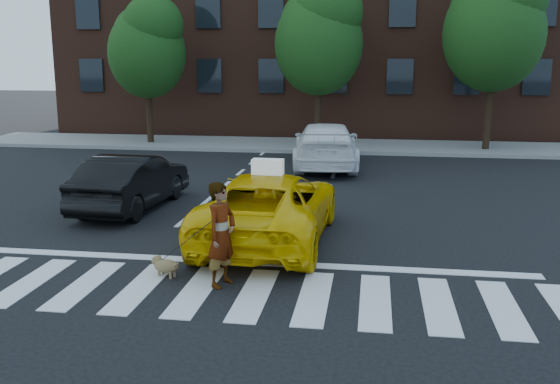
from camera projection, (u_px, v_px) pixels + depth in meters
The scene contains 14 objects.
ground at pixel (196, 291), 10.55m from camera, with size 120.00×120.00×0.00m, color black.
crosswalk at pixel (196, 291), 10.55m from camera, with size 13.00×2.40×0.01m, color silver.
stop_line at pixel (219, 261), 12.10m from camera, with size 12.00×0.30×0.01m, color silver.
sidewalk_far at pixel (307, 145), 27.45m from camera, with size 30.00×4.00×0.15m, color slate.
building at pixel (323, 17), 33.44m from camera, with size 26.00×10.00×12.00m, color #4B271A.
tree_left at pixel (147, 44), 27.05m from camera, with size 3.39×3.38×6.50m.
tree_mid at pixel (320, 33), 25.87m from camera, with size 3.69×3.69×7.10m.
tree_right at pixel (495, 21), 24.76m from camera, with size 4.00×4.00×7.70m.
taxi at pixel (269, 207), 13.34m from camera, with size 2.47×5.35×1.49m, color #EDBB04.
black_sedan at pixel (132, 182), 16.16m from camera, with size 1.52×4.37×1.44m, color black.
white_suv at pixel (326, 145), 22.24m from camera, with size 2.24×5.50×1.60m, color white.
woman at pixel (221, 235), 10.64m from camera, with size 0.66×0.44×1.82m, color #999999.
dog at pixel (164, 265), 11.23m from camera, with size 0.60×0.40×0.36m.
taxi_sign at pixel (268, 167), 12.96m from camera, with size 0.65×0.28×0.32m, color white.
Camera 1 is at (2.89, -9.63, 3.88)m, focal length 40.00 mm.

